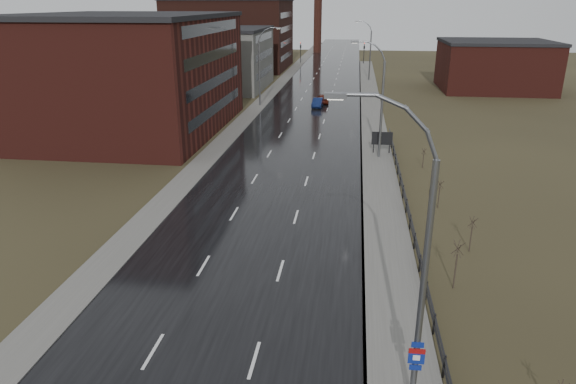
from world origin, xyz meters
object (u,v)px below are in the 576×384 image
(streetlight_main, at_px, (415,269))
(car_near, at_px, (318,103))
(billboard, at_px, (382,139))
(car_far, at_px, (323,99))

(streetlight_main, height_order, car_near, streetlight_main)
(billboard, xyz_separation_m, car_far, (-7.78, 27.47, -0.92))
(car_near, bearing_deg, streetlight_main, -80.04)
(streetlight_main, bearing_deg, car_near, 97.36)
(streetlight_main, distance_m, billboard, 35.73)
(car_near, distance_m, car_far, 3.33)
(billboard, relative_size, car_far, 0.57)
(streetlight_main, bearing_deg, billboard, 88.99)
(streetlight_main, distance_m, car_far, 63.55)
(car_near, relative_size, car_far, 0.96)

